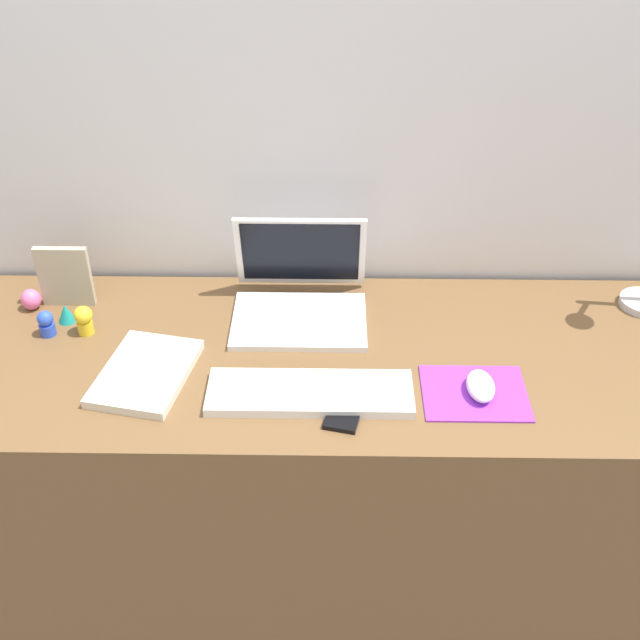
{
  "coord_description": "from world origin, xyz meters",
  "views": [
    {
      "loc": [
        -0.01,
        -1.35,
        1.8
      ],
      "look_at": [
        -0.03,
        0.0,
        0.83
      ],
      "focal_mm": 45.05,
      "sensor_mm": 36.0,
      "label": 1
    }
  ],
  "objects": [
    {
      "name": "toy_figurine_yellow",
      "position": [
        -0.55,
        0.07,
        0.78
      ],
      "size": [
        0.04,
        0.04,
        0.07
      ],
      "color": "yellow",
      "rests_on": "desk"
    },
    {
      "name": "desk",
      "position": [
        0.0,
        0.0,
        0.37
      ],
      "size": [
        1.71,
        0.6,
        0.74
      ],
      "primitive_type": "cube",
      "color": "brown",
      "rests_on": "ground_plane"
    },
    {
      "name": "toy_figurine_blue",
      "position": [
        -0.63,
        0.06,
        0.77
      ],
      "size": [
        0.04,
        0.04,
        0.06
      ],
      "color": "blue",
      "rests_on": "desk"
    },
    {
      "name": "toy_figurine_teal",
      "position": [
        -0.61,
        0.11,
        0.76
      ],
      "size": [
        0.04,
        0.04,
        0.04
      ],
      "primitive_type": "cone",
      "color": "teal",
      "rests_on": "desk"
    },
    {
      "name": "mouse",
      "position": [
        0.29,
        -0.12,
        0.76
      ],
      "size": [
        0.06,
        0.1,
        0.03
      ],
      "primitive_type": "ellipsoid",
      "color": "white",
      "rests_on": "mousepad"
    },
    {
      "name": "mousepad",
      "position": [
        0.28,
        -0.12,
        0.74
      ],
      "size": [
        0.21,
        0.17,
        0.0
      ],
      "primitive_type": "cube",
      "color": "purple",
      "rests_on": "desk"
    },
    {
      "name": "toy_figurine_pink",
      "position": [
        -0.7,
        0.16,
        0.76
      ],
      "size": [
        0.04,
        0.04,
        0.05
      ],
      "primitive_type": "ellipsoid",
      "color": "pink",
      "rests_on": "desk"
    },
    {
      "name": "back_wall",
      "position": [
        0.0,
        0.34,
        0.82
      ],
      "size": [
        2.91,
        0.05,
        1.64
      ],
      "primitive_type": "cube",
      "color": "silver",
      "rests_on": "ground_plane"
    },
    {
      "name": "ground_plane",
      "position": [
        0.0,
        0.0,
        0.0
      ],
      "size": [
        6.0,
        6.0,
        0.0
      ],
      "primitive_type": "plane",
      "color": "#59514C"
    },
    {
      "name": "cell_phone",
      "position": [
        0.02,
        -0.18,
        0.74
      ],
      "size": [
        0.09,
        0.14,
        0.01
      ],
      "primitive_type": "cube",
      "rotation": [
        0.0,
        0.0,
        -0.23
      ],
      "color": "black",
      "rests_on": "desk"
    },
    {
      "name": "keyboard",
      "position": [
        -0.05,
        -0.14,
        0.75
      ],
      "size": [
        0.41,
        0.13,
        0.02
      ],
      "primitive_type": "cube",
      "color": "white",
      "rests_on": "desk"
    },
    {
      "name": "picture_frame",
      "position": [
        -0.62,
        0.18,
        0.81
      ],
      "size": [
        0.12,
        0.02,
        0.15
      ],
      "primitive_type": "cube",
      "color": "#B2A58C",
      "rests_on": "desk"
    },
    {
      "name": "notebook_pad",
      "position": [
        -0.39,
        -0.08,
        0.75
      ],
      "size": [
        0.21,
        0.27,
        0.02
      ],
      "primitive_type": "cube",
      "rotation": [
        0.0,
        0.0,
        -0.2
      ],
      "color": "silver",
      "rests_on": "desk"
    },
    {
      "name": "laptop",
      "position": [
        -0.08,
        0.17,
        0.79
      ],
      "size": [
        0.3,
        0.26,
        0.21
      ],
      "color": "white",
      "rests_on": "desk"
    }
  ]
}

